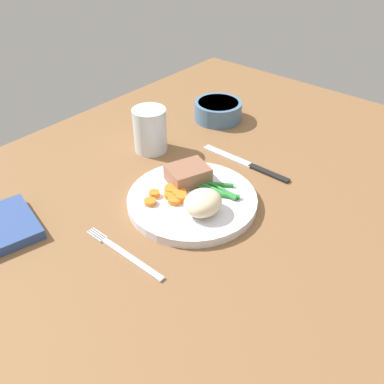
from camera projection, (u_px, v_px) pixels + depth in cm
name	position (u px, v px, depth cm)	size (l,w,h in cm)	color
dining_table	(205.00, 198.00, 78.27)	(120.00, 90.00, 2.00)	brown
dinner_plate	(192.00, 200.00, 74.89)	(23.20, 23.20, 1.60)	white
meat_portion	(188.00, 174.00, 77.28)	(7.23, 5.91, 3.13)	#936047
mashed_potatoes	(203.00, 203.00, 69.79)	(6.88, 6.09, 3.94)	beige
carrot_slices	(171.00, 195.00, 73.82)	(7.20, 6.49, 1.25)	orange
green_beans	(217.00, 190.00, 75.30)	(6.75, 10.05, 0.85)	#2D8C38
fork	(124.00, 254.00, 64.97)	(1.44, 16.60, 0.40)	silver
knife	(247.00, 164.00, 85.48)	(1.70, 20.50, 0.64)	black
water_glass	(150.00, 133.00, 88.20)	(7.07, 7.07, 9.39)	silver
salad_bowl	(218.00, 109.00, 100.66)	(11.39, 11.39, 4.41)	#4C7299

